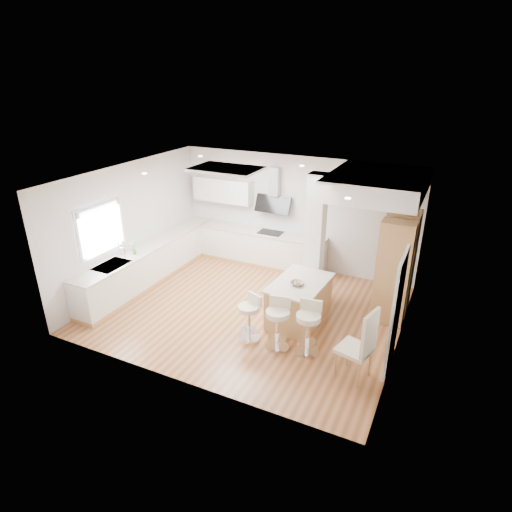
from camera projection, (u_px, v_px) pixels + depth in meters
The scene contains 18 objects.
ground at pixel (249, 309), 9.00m from camera, with size 6.00×6.00×0.00m, color #B06E41.
ceiling at pixel (249, 309), 9.00m from camera, with size 6.00×5.00×0.02m, color white.
wall_back at pixel (294, 213), 10.50m from camera, with size 6.00×0.04×2.80m, color beige.
wall_left at pixel (130, 226), 9.64m from camera, with size 0.04×5.00×2.80m, color beige.
wall_right at pixel (406, 277), 7.24m from camera, with size 0.04×5.00×2.80m, color beige.
skylight at pixel (227, 169), 8.70m from camera, with size 4.10×2.10×0.06m.
window_left at pixel (100, 226), 8.76m from camera, with size 0.06×1.28×1.07m.
doorway_right at pixel (396, 314), 6.92m from camera, with size 0.05×1.00×2.10m.
counter_left at pixel (151, 262), 10.09m from camera, with size 0.63×4.50×1.35m.
counter_back at pixel (256, 237), 10.92m from camera, with size 3.62×0.63×2.50m.
pillar at pixel (315, 240), 8.81m from camera, with size 0.35×0.35×2.80m.
soffit at pixel (377, 184), 8.28m from camera, with size 1.78×2.20×0.40m.
oven_column at pixel (396, 265), 8.53m from camera, with size 0.63×1.21×2.10m.
peninsula at pixel (299, 301), 8.43m from camera, with size 1.03×1.48×0.93m.
bar_stool_a at pixel (250, 315), 7.82m from camera, with size 0.53×0.53×0.90m.
bar_stool_b at pixel (278, 321), 7.55m from camera, with size 0.52×0.52×0.98m.
bar_stool_c at pixel (308, 325), 7.42m from camera, with size 0.49×0.49×1.00m.
dining_chair at pixel (362, 343), 6.70m from camera, with size 0.61×0.61×1.29m.
Camera 1 is at (3.53, -6.96, 4.63)m, focal length 30.00 mm.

